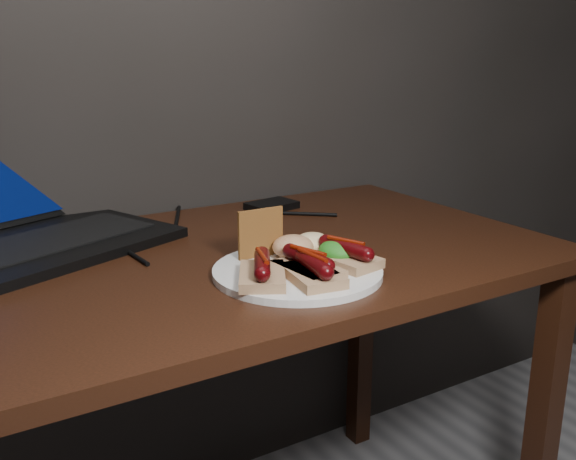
{
  "coord_description": "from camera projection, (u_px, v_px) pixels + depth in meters",
  "views": [
    {
      "loc": [
        -0.38,
        0.38,
        1.11
      ],
      "look_at": [
        0.15,
        1.25,
        0.82
      ],
      "focal_mm": 40.0,
      "sensor_mm": 36.0,
      "label": 1
    }
  ],
  "objects": [
    {
      "name": "salsa_mound",
      "position": [
        293.0,
        247.0,
        1.1
      ],
      "size": [
        0.07,
        0.07,
        0.04
      ],
      "primitive_type": "ellipsoid",
      "color": "#A72E10",
      "rests_on": "plate"
    },
    {
      "name": "plate",
      "position": [
        297.0,
        272.0,
        1.06
      ],
      "size": [
        0.36,
        0.36,
        0.01
      ],
      "primitive_type": "cylinder",
      "rotation": [
        0.0,
        0.0,
        0.36
      ],
      "color": "white",
      "rests_on": "desk"
    },
    {
      "name": "bread_sausage_right",
      "position": [
        345.0,
        254.0,
        1.07
      ],
      "size": [
        0.09,
        0.13,
        0.04
      ],
      "color": "tan",
      "rests_on": "plate"
    },
    {
      "name": "bread_sausage_center",
      "position": [
        308.0,
        265.0,
        1.02
      ],
      "size": [
        0.08,
        0.12,
        0.04
      ],
      "color": "tan",
      "rests_on": "plate"
    },
    {
      "name": "hard_drive",
      "position": [
        272.0,
        205.0,
        1.49
      ],
      "size": [
        0.12,
        0.09,
        0.02
      ],
      "primitive_type": "cube",
      "rotation": [
        0.0,
        0.0,
        0.17
      ],
      "color": "black",
      "rests_on": "desk"
    },
    {
      "name": "crispbread",
      "position": [
        261.0,
        233.0,
        1.1
      ],
      "size": [
        0.09,
        0.01,
        0.08
      ],
      "primitive_type": "cube",
      "color": "#A6612D",
      "rests_on": "plate"
    },
    {
      "name": "salad_greens",
      "position": [
        339.0,
        251.0,
        1.08
      ],
      "size": [
        0.07,
        0.07,
        0.04
      ],
      "primitive_type": "ellipsoid",
      "color": "#1A5D12",
      "rests_on": "plate"
    },
    {
      "name": "laptop",
      "position": [
        37.0,
        216.0,
        1.23
      ],
      "size": [
        0.51,
        0.49,
        0.25
      ],
      "color": "black",
      "rests_on": "desk"
    },
    {
      "name": "desk_cables",
      "position": [
        118.0,
        241.0,
        1.23
      ],
      "size": [
        0.98,
        0.36,
        0.01
      ],
      "color": "black",
      "rests_on": "desk"
    },
    {
      "name": "bread_sausage_left",
      "position": [
        262.0,
        271.0,
        0.99
      ],
      "size": [
        0.12,
        0.13,
        0.04
      ],
      "color": "tan",
      "rests_on": "plate"
    },
    {
      "name": "coleslaw_mound",
      "position": [
        313.0,
        243.0,
        1.13
      ],
      "size": [
        0.06,
        0.06,
        0.04
      ],
      "primitive_type": "ellipsoid",
      "color": "silver",
      "rests_on": "plate"
    },
    {
      "name": "desk",
      "position": [
        179.0,
        310.0,
        1.14
      ],
      "size": [
        1.4,
        0.7,
        0.75
      ],
      "color": "#37190D",
      "rests_on": "ground"
    },
    {
      "name": "bread_sausage_extra",
      "position": [
        312.0,
        270.0,
        1.0
      ],
      "size": [
        0.09,
        0.12,
        0.04
      ],
      "color": "tan",
      "rests_on": "plate"
    }
  ]
}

